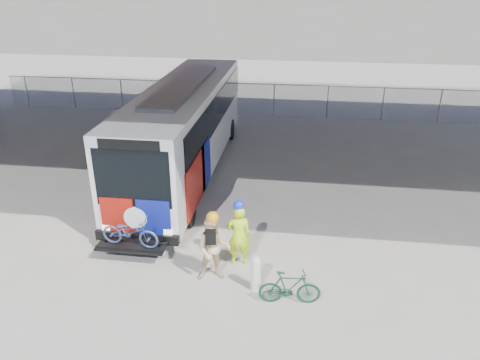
% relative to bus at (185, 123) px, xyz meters
% --- Properties ---
extents(ground, '(160.00, 160.00, 0.00)m').
position_rel_bus_xyz_m(ground, '(2.00, -3.54, -2.11)').
color(ground, '#9E9991').
rests_on(ground, ground).
extents(bus, '(2.67, 12.93, 3.69)m').
position_rel_bus_xyz_m(bus, '(0.00, 0.00, 0.00)').
color(bus, silver).
rests_on(bus, ground).
extents(overpass, '(40.00, 16.00, 7.95)m').
position_rel_bus_xyz_m(overpass, '(2.00, 0.46, 4.44)').
color(overpass, '#605E59').
rests_on(overpass, ground).
extents(chainlink_fence, '(30.00, 0.06, 30.00)m').
position_rel_bus_xyz_m(chainlink_fence, '(2.00, 8.46, -0.68)').
color(chainlink_fence, gray).
rests_on(chainlink_fence, ground).
extents(bollard, '(0.27, 0.27, 1.02)m').
position_rel_bus_xyz_m(bollard, '(3.70, -7.46, -1.56)').
color(bollard, white).
rests_on(bollard, ground).
extents(cyclist_hivis, '(0.75, 0.57, 2.03)m').
position_rel_bus_xyz_m(cyclist_hivis, '(3.09, -6.33, -1.13)').
color(cyclist_hivis, '#D3FF1A').
rests_on(cyclist_hivis, ground).
extents(cyclist_tan, '(1.04, 0.88, 2.06)m').
position_rel_bus_xyz_m(cyclist_tan, '(2.53, -7.14, -1.14)').
color(cyclist_tan, beige).
rests_on(cyclist_tan, ground).
extents(bike_parked, '(1.60, 0.59, 0.94)m').
position_rel_bus_xyz_m(bike_parked, '(4.60, -7.90, -1.64)').
color(bike_parked, '#16462B').
rests_on(bike_parked, ground).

